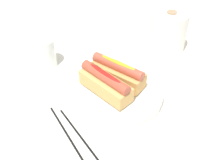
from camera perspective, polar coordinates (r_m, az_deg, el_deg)
name	(u,v)px	position (r m, az deg, el deg)	size (l,w,h in m)	color
ground_plane	(111,96)	(0.74, -0.29, -3.42)	(2.40, 2.40, 0.00)	silver
serving_bowl	(112,90)	(0.74, 0.00, -2.00)	(0.27, 0.27, 0.03)	white
hotdog_front	(105,83)	(0.70, -1.40, -0.67)	(0.16, 0.08, 0.06)	tan
hotdog_back	(118,72)	(0.73, 1.34, 1.58)	(0.15, 0.06, 0.06)	tan
water_glass	(44,54)	(0.85, -13.79, 5.23)	(0.07, 0.07, 0.09)	white
paper_towel_roll	(169,32)	(0.90, 11.71, 9.78)	(0.11, 0.11, 0.13)	white
napkin_box	(207,71)	(0.75, 19.13, 1.83)	(0.11, 0.04, 0.15)	white
chopstick_near	(83,139)	(0.65, -6.09, -12.01)	(0.01, 0.01, 0.22)	black
chopstick_far	(69,137)	(0.66, -8.88, -11.59)	(0.01, 0.01, 0.22)	black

